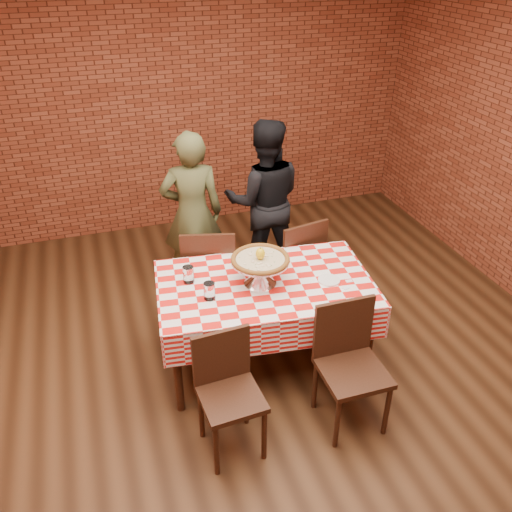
% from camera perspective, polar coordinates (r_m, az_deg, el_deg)
% --- Properties ---
extents(ground, '(6.00, 6.00, 0.00)m').
position_cam_1_polar(ground, '(4.20, -0.17, -14.56)').
color(ground, black).
rests_on(ground, ground).
extents(back_wall, '(5.50, 0.00, 5.50)m').
position_cam_1_polar(back_wall, '(6.07, -9.33, 15.81)').
color(back_wall, maroon).
rests_on(back_wall, ground).
extents(table, '(1.67, 1.12, 0.75)m').
position_cam_1_polar(table, '(4.26, 0.90, -7.08)').
color(table, '#351B0F').
rests_on(table, ground).
extents(tablecloth, '(1.71, 1.16, 0.27)m').
position_cam_1_polar(tablecloth, '(4.11, 0.93, -4.36)').
color(tablecloth, red).
rests_on(tablecloth, table).
extents(pizza_stand, '(0.53, 0.53, 0.19)m').
position_cam_1_polar(pizza_stand, '(3.98, 0.45, -1.66)').
color(pizza_stand, silver).
rests_on(pizza_stand, tablecloth).
extents(pizza, '(0.53, 0.53, 0.03)m').
position_cam_1_polar(pizza, '(3.92, 0.46, -0.39)').
color(pizza, '#C6B78F').
rests_on(pizza, pizza_stand).
extents(lemon, '(0.08, 0.08, 0.09)m').
position_cam_1_polar(lemon, '(3.90, 0.46, 0.25)').
color(lemon, yellow).
rests_on(lemon, pizza).
extents(water_glass_left, '(0.09, 0.09, 0.13)m').
position_cam_1_polar(water_glass_left, '(3.84, -4.91, -3.68)').
color(water_glass_left, white).
rests_on(water_glass_left, tablecloth).
extents(water_glass_right, '(0.09, 0.09, 0.13)m').
position_cam_1_polar(water_glass_right, '(4.04, -7.11, -1.94)').
color(water_glass_right, white).
rests_on(water_glass_right, tablecloth).
extents(side_plate, '(0.18, 0.18, 0.01)m').
position_cam_1_polar(side_plate, '(4.08, 7.68, -2.53)').
color(side_plate, white).
rests_on(side_plate, tablecloth).
extents(sweetener_packet_a, '(0.06, 0.05, 0.00)m').
position_cam_1_polar(sweetener_packet_a, '(4.02, 9.44, -3.32)').
color(sweetener_packet_a, white).
rests_on(sweetener_packet_a, tablecloth).
extents(sweetener_packet_b, '(0.05, 0.04, 0.00)m').
position_cam_1_polar(sweetener_packet_b, '(4.10, 9.75, -2.61)').
color(sweetener_packet_b, white).
rests_on(sweetener_packet_b, tablecloth).
extents(condiment_caddy, '(0.11, 0.09, 0.15)m').
position_cam_1_polar(condiment_caddy, '(4.24, 0.23, 0.26)').
color(condiment_caddy, silver).
rests_on(condiment_caddy, tablecloth).
extents(chair_near_left, '(0.41, 0.41, 0.86)m').
position_cam_1_polar(chair_near_left, '(3.58, -2.62, -14.92)').
color(chair_near_left, '#351B0F').
rests_on(chair_near_left, ground).
extents(chair_near_right, '(0.43, 0.43, 0.91)m').
position_cam_1_polar(chair_near_right, '(3.79, 10.17, -11.88)').
color(chair_near_right, '#351B0F').
rests_on(chair_near_right, ground).
extents(chair_far_left, '(0.55, 0.55, 0.93)m').
position_cam_1_polar(chair_far_left, '(4.74, -4.87, -1.49)').
color(chair_far_left, '#351B0F').
rests_on(chair_far_left, ground).
extents(chair_far_right, '(0.50, 0.50, 0.91)m').
position_cam_1_polar(chair_far_right, '(4.88, 3.81, -0.51)').
color(chair_far_right, '#351B0F').
rests_on(chair_far_right, ground).
extents(diner_olive, '(0.61, 0.44, 1.56)m').
position_cam_1_polar(diner_olive, '(5.00, -6.70, 4.42)').
color(diner_olive, '#494D2A').
rests_on(diner_olive, ground).
extents(diner_black, '(0.89, 0.77, 1.58)m').
position_cam_1_polar(diner_black, '(5.20, 0.87, 5.86)').
color(diner_black, black).
rests_on(diner_black, ground).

